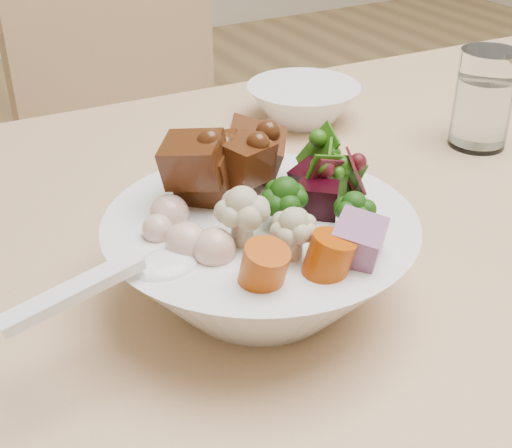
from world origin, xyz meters
name	(u,v)px	position (x,y,z in m)	size (l,w,h in m)	color
chair_far	(156,157)	(-0.45, 0.68, 0.49)	(0.46, 0.46, 0.87)	tan
food_bowl	(261,251)	(-0.63, -0.01, 0.73)	(0.24, 0.24, 0.13)	white
soup_spoon	(142,274)	(-0.74, -0.04, 0.76)	(0.14, 0.04, 0.03)	white
water_glass	(483,103)	(-0.27, 0.11, 0.74)	(0.06, 0.06, 0.11)	white
side_bowl	(303,104)	(-0.41, 0.27, 0.72)	(0.14, 0.14, 0.05)	white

